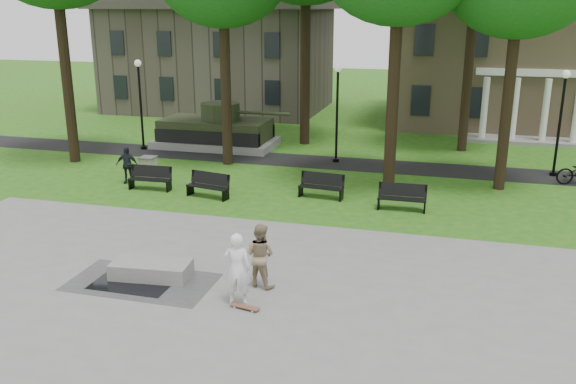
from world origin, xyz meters
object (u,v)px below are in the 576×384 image
Objects in this scene: concrete_block at (151,269)px; skateboarder at (237,269)px; friend_watching at (260,255)px; park_bench_0 at (151,177)px; trash_bin at (148,167)px.

concrete_block is 1.14× the size of skateboarder.
park_bench_0 is at bearing -32.08° from friend_watching.
trash_bin reaches higher than concrete_block.
trash_bin is (-0.96, 1.64, -0.04)m from park_bench_0.
trash_bin is at bearing -34.06° from friend_watching.
concrete_block is at bearing -27.91° from skateboarder.
park_bench_0 is 1.89× the size of trash_bin.
concrete_block is 3.13m from skateboarder.
skateboarder is 2.01× the size of trash_bin.
friend_watching reaches higher than trash_bin.
trash_bin is at bearing 117.97° from concrete_block.
friend_watching is 10.52m from park_bench_0.
skateboarder is at bearing -53.45° from park_bench_0.
skateboarder is (2.90, -0.89, 0.74)m from concrete_block.
skateboarder reaches higher than concrete_block.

